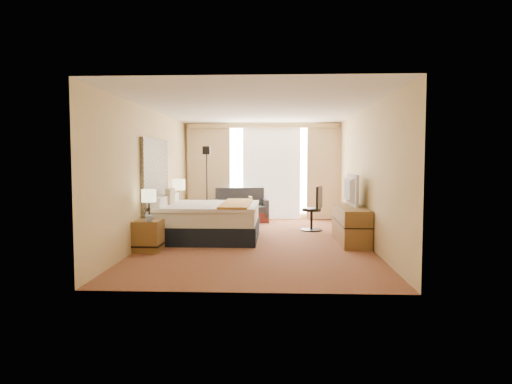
{
  "coord_description": "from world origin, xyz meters",
  "views": [
    {
      "loc": [
        0.37,
        -8.9,
        1.6
      ],
      "look_at": [
        -0.04,
        0.4,
        0.95
      ],
      "focal_mm": 32.0,
      "sensor_mm": 36.0,
      "label": 1
    }
  ],
  "objects_px": {
    "media_dresser": "(351,224)",
    "desk_chair": "(314,211)",
    "nightstand_left": "(149,236)",
    "floor_lamp": "(207,169)",
    "lamp_left": "(149,196)",
    "lamp_right": "(179,185)",
    "nightstand_right": "(179,218)",
    "television": "(347,190)",
    "loveseat": "(241,210)",
    "bed": "(206,221)"
  },
  "relations": [
    {
      "from": "bed",
      "to": "lamp_right",
      "type": "xyz_separation_m",
      "value": [
        -0.81,
        1.21,
        0.65
      ]
    },
    {
      "from": "nightstand_left",
      "to": "television",
      "type": "height_order",
      "value": "television"
    },
    {
      "from": "media_dresser",
      "to": "desk_chair",
      "type": "distance_m",
      "value": 1.55
    },
    {
      "from": "desk_chair",
      "to": "bed",
      "type": "bearing_deg",
      "value": -133.05
    },
    {
      "from": "nightstand_right",
      "to": "media_dresser",
      "type": "xyz_separation_m",
      "value": [
        3.7,
        -1.45,
        0.07
      ]
    },
    {
      "from": "desk_chair",
      "to": "lamp_right",
      "type": "relative_size",
      "value": 1.64
    },
    {
      "from": "lamp_left",
      "to": "television",
      "type": "height_order",
      "value": "television"
    },
    {
      "from": "nightstand_right",
      "to": "nightstand_left",
      "type": "bearing_deg",
      "value": -90.0
    },
    {
      "from": "loveseat",
      "to": "desk_chair",
      "type": "distance_m",
      "value": 2.33
    },
    {
      "from": "nightstand_left",
      "to": "desk_chair",
      "type": "xyz_separation_m",
      "value": [
        3.1,
        2.47,
        0.17
      ]
    },
    {
      "from": "floor_lamp",
      "to": "television",
      "type": "xyz_separation_m",
      "value": [
        3.13,
        -2.12,
        -0.36
      ]
    },
    {
      "from": "lamp_right",
      "to": "television",
      "type": "distance_m",
      "value": 3.85
    },
    {
      "from": "media_dresser",
      "to": "loveseat",
      "type": "height_order",
      "value": "loveseat"
    },
    {
      "from": "nightstand_left",
      "to": "bed",
      "type": "distance_m",
      "value": 1.54
    },
    {
      "from": "media_dresser",
      "to": "lamp_right",
      "type": "height_order",
      "value": "lamp_right"
    },
    {
      "from": "bed",
      "to": "lamp_right",
      "type": "relative_size",
      "value": 3.42
    },
    {
      "from": "nightstand_right",
      "to": "lamp_right",
      "type": "relative_size",
      "value": 0.89
    },
    {
      "from": "desk_chair",
      "to": "media_dresser",
      "type": "bearing_deg",
      "value": -47.33
    },
    {
      "from": "floor_lamp",
      "to": "lamp_left",
      "type": "bearing_deg",
      "value": -98.64
    },
    {
      "from": "media_dresser",
      "to": "bed",
      "type": "xyz_separation_m",
      "value": [
        -2.89,
        0.25,
        0.02
      ]
    },
    {
      "from": "desk_chair",
      "to": "nightstand_right",
      "type": "bearing_deg",
      "value": -160.59
    },
    {
      "from": "nightstand_left",
      "to": "television",
      "type": "distance_m",
      "value": 3.94
    },
    {
      "from": "nightstand_right",
      "to": "floor_lamp",
      "type": "height_order",
      "value": "floor_lamp"
    },
    {
      "from": "nightstand_right",
      "to": "lamp_left",
      "type": "bearing_deg",
      "value": -89.76
    },
    {
      "from": "floor_lamp",
      "to": "bed",
      "type": "bearing_deg",
      "value": -82.19
    },
    {
      "from": "floor_lamp",
      "to": "lamp_left",
      "type": "distance_m",
      "value": 3.43
    },
    {
      "from": "nightstand_right",
      "to": "lamp_left",
      "type": "distance_m",
      "value": 2.57
    },
    {
      "from": "television",
      "to": "media_dresser",
      "type": "bearing_deg",
      "value": -168.28
    },
    {
      "from": "floor_lamp",
      "to": "television",
      "type": "height_order",
      "value": "floor_lamp"
    },
    {
      "from": "nightstand_left",
      "to": "media_dresser",
      "type": "xyz_separation_m",
      "value": [
        3.7,
        1.05,
        0.07
      ]
    },
    {
      "from": "bed",
      "to": "lamp_left",
      "type": "xyz_separation_m",
      "value": [
        -0.8,
        -1.28,
        0.59
      ]
    },
    {
      "from": "nightstand_left",
      "to": "lamp_left",
      "type": "relative_size",
      "value": 1.02
    },
    {
      "from": "bed",
      "to": "desk_chair",
      "type": "relative_size",
      "value": 2.08
    },
    {
      "from": "media_dresser",
      "to": "lamp_left",
      "type": "height_order",
      "value": "lamp_left"
    },
    {
      "from": "media_dresser",
      "to": "television",
      "type": "distance_m",
      "value": 0.7
    },
    {
      "from": "nightstand_left",
      "to": "media_dresser",
      "type": "bearing_deg",
      "value": 15.84
    },
    {
      "from": "nightstand_left",
      "to": "desk_chair",
      "type": "relative_size",
      "value": 0.54
    },
    {
      "from": "desk_chair",
      "to": "television",
      "type": "distance_m",
      "value": 1.44
    },
    {
      "from": "floor_lamp",
      "to": "lamp_left",
      "type": "xyz_separation_m",
      "value": [
        -0.51,
        -3.37,
        -0.41
      ]
    },
    {
      "from": "lamp_left",
      "to": "nightstand_right",
      "type": "bearing_deg",
      "value": 90.24
    },
    {
      "from": "television",
      "to": "lamp_left",
      "type": "bearing_deg",
      "value": 108.06
    },
    {
      "from": "nightstand_right",
      "to": "television",
      "type": "height_order",
      "value": "television"
    },
    {
      "from": "nightstand_right",
      "to": "television",
      "type": "xyz_separation_m",
      "value": [
        3.65,
        -1.23,
        0.74
      ]
    },
    {
      "from": "nightstand_left",
      "to": "desk_chair",
      "type": "bearing_deg",
      "value": 38.59
    },
    {
      "from": "nightstand_left",
      "to": "media_dresser",
      "type": "height_order",
      "value": "media_dresser"
    },
    {
      "from": "floor_lamp",
      "to": "lamp_left",
      "type": "height_order",
      "value": "floor_lamp"
    },
    {
      "from": "bed",
      "to": "lamp_right",
      "type": "bearing_deg",
      "value": 123.58
    },
    {
      "from": "television",
      "to": "loveseat",
      "type": "bearing_deg",
      "value": 39.87
    },
    {
      "from": "lamp_left",
      "to": "bed",
      "type": "bearing_deg",
      "value": 58.06
    },
    {
      "from": "nightstand_right",
      "to": "media_dresser",
      "type": "relative_size",
      "value": 0.31
    }
  ]
}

